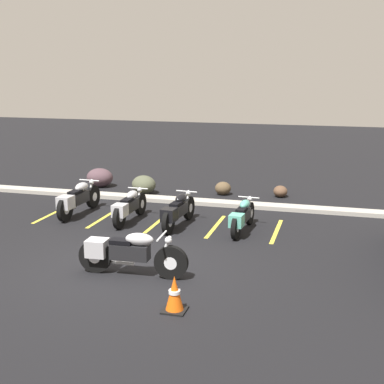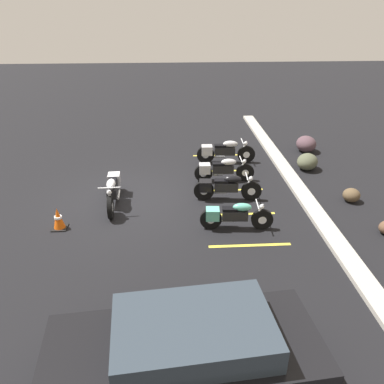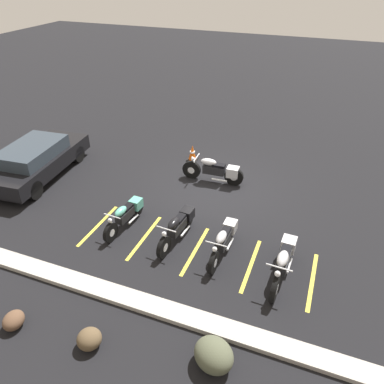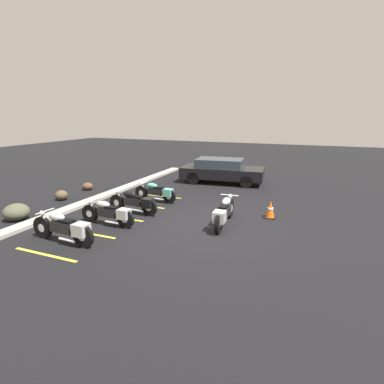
{
  "view_description": "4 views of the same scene",
  "coord_description": "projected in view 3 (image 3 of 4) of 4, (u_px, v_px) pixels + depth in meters",
  "views": [
    {
      "loc": [
        4.06,
        -9.65,
        3.98
      ],
      "look_at": [
        0.7,
        2.43,
        1.09
      ],
      "focal_mm": 50.0,
      "sensor_mm": 36.0,
      "label": 1
    },
    {
      "loc": [
        10.39,
        1.38,
        5.49
      ],
      "look_at": [
        0.87,
        1.95,
        0.66
      ],
      "focal_mm": 35.0,
      "sensor_mm": 36.0,
      "label": 2
    },
    {
      "loc": [
        -3.26,
        10.66,
        6.93
      ],
      "look_at": [
        0.17,
        1.87,
        0.91
      ],
      "focal_mm": 35.0,
      "sensor_mm": 36.0,
      "label": 3
    },
    {
      "loc": [
        -8.81,
        -2.95,
        3.54
      ],
      "look_at": [
        0.8,
        0.98,
        0.86
      ],
      "focal_mm": 28.0,
      "sensor_mm": 36.0,
      "label": 4
    }
  ],
  "objects": [
    {
      "name": "parked_bike_3",
      "position": [
        126.0,
        214.0,
        11.09
      ],
      "size": [
        0.55,
        1.97,
        0.77
      ],
      "rotation": [
        0.0,
        0.0,
        1.5
      ],
      "color": "black",
      "rests_on": "ground"
    },
    {
      "name": "parked_bike_0",
      "position": [
        284.0,
        260.0,
        9.34
      ],
      "size": [
        0.62,
        2.22,
        0.87
      ],
      "rotation": [
        0.0,
        0.0,
        1.53
      ],
      "color": "black",
      "rests_on": "ground"
    },
    {
      "name": "stall_line_0",
      "position": [
        312.0,
        281.0,
        9.38
      ],
      "size": [
        0.1,
        2.1,
        0.0
      ],
      "primitive_type": "cube",
      "color": "gold",
      "rests_on": "ground"
    },
    {
      "name": "stall_line_3",
      "position": [
        145.0,
        237.0,
        10.83
      ],
      "size": [
        0.1,
        2.1,
        0.0
      ],
      "primitive_type": "cube",
      "color": "gold",
      "rests_on": "ground"
    },
    {
      "name": "landscape_rock_1",
      "position": [
        89.0,
        339.0,
        7.73
      ],
      "size": [
        0.69,
        0.69,
        0.42
      ],
      "primitive_type": "ellipsoid",
      "rotation": [
        0.0,
        0.0,
        2.04
      ],
      "color": "brown",
      "rests_on": "ground"
    },
    {
      "name": "parked_bike_1",
      "position": [
        224.0,
        239.0,
        10.08
      ],
      "size": [
        0.57,
        2.05,
        0.81
      ],
      "rotation": [
        0.0,
        0.0,
        1.55
      ],
      "color": "black",
      "rests_on": "ground"
    },
    {
      "name": "stall_line_1",
      "position": [
        251.0,
        265.0,
        9.86
      ],
      "size": [
        0.1,
        2.1,
        0.0
      ],
      "primitive_type": "cube",
      "color": "gold",
      "rests_on": "ground"
    },
    {
      "name": "parked_bike_2",
      "position": [
        178.0,
        226.0,
        10.57
      ],
      "size": [
        0.59,
        2.09,
        0.82
      ],
      "rotation": [
        0.0,
        0.0,
        1.5
      ],
      "color": "black",
      "rests_on": "ground"
    },
    {
      "name": "ground",
      "position": [
        216.0,
        188.0,
        13.1
      ],
      "size": [
        60.0,
        60.0,
        0.0
      ],
      "primitive_type": "plane",
      "color": "black"
    },
    {
      "name": "landscape_rock_2",
      "position": [
        214.0,
        355.0,
        7.32
      ],
      "size": [
        1.1,
        1.06,
        0.6
      ],
      "primitive_type": "ellipsoid",
      "rotation": [
        0.0,
        0.0,
        2.6
      ],
      "color": "#4E523E",
      "rests_on": "ground"
    },
    {
      "name": "landscape_rock_3",
      "position": [
        14.0,
        320.0,
        8.16
      ],
      "size": [
        0.55,
        0.6,
        0.36
      ],
      "primitive_type": "ellipsoid",
      "rotation": [
        0.0,
        0.0,
        1.8
      ],
      "color": "brown",
      "rests_on": "ground"
    },
    {
      "name": "motorcycle_silver_featured",
      "position": [
        216.0,
        170.0,
        13.22
      ],
      "size": [
        2.24,
        0.63,
        0.88
      ],
      "rotation": [
        0.0,
        0.0,
        0.05
      ],
      "color": "black",
      "rests_on": "ground"
    },
    {
      "name": "concrete_curb",
      "position": [
        142.0,
        302.0,
        8.73
      ],
      "size": [
        18.0,
        0.5,
        0.12
      ],
      "primitive_type": "cube",
      "color": "#A8A399",
      "rests_on": "ground"
    },
    {
      "name": "stall_line_2",
      "position": [
        195.0,
        250.0,
        10.35
      ],
      "size": [
        0.1,
        2.1,
        0.0
      ],
      "primitive_type": "cube",
      "color": "gold",
      "rests_on": "ground"
    },
    {
      "name": "car_black",
      "position": [
        36.0,
        159.0,
        13.46
      ],
      "size": [
        2.18,
        4.44,
        1.29
      ],
      "rotation": [
        0.0,
        0.0,
        -1.48
      ],
      "color": "black",
      "rests_on": "ground"
    },
    {
      "name": "traffic_cone",
      "position": [
        192.0,
        153.0,
        14.75
      ],
      "size": [
        0.4,
        0.4,
        0.62
      ],
      "color": "black",
      "rests_on": "ground"
    },
    {
      "name": "stall_line_4",
      "position": [
        98.0,
        225.0,
        11.31
      ],
      "size": [
        0.1,
        2.1,
        0.0
      ],
      "primitive_type": "cube",
      "color": "gold",
      "rests_on": "ground"
    }
  ]
}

